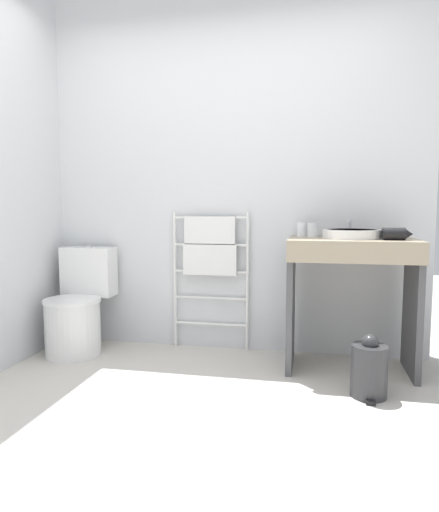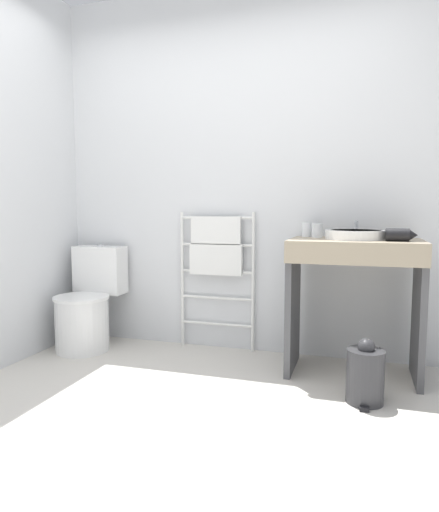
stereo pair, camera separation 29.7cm
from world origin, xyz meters
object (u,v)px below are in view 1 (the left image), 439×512
(towel_radiator, at_px, (210,254))
(sink_basin, at_px, (352,234))
(cup_near_edge, at_px, (313,230))
(trash_bin, at_px, (369,369))
(toilet, at_px, (78,310))
(hair_dryer, at_px, (395,234))
(cup_near_wall, at_px, (302,229))

(towel_radiator, xyz_separation_m, sink_basin, (1.01, -0.22, 0.18))
(cup_near_edge, height_order, trash_bin, cup_near_edge)
(toilet, relative_size, cup_near_edge, 8.18)
(trash_bin, bearing_deg, sink_basin, 99.58)
(toilet, distance_m, towel_radiator, 1.07)
(towel_radiator, height_order, hair_dryer, towel_radiator)
(toilet, bearing_deg, sink_basin, 1.35)
(cup_near_wall, distance_m, cup_near_edge, 0.09)
(cup_near_wall, height_order, hair_dryer, cup_near_wall)
(towel_radiator, height_order, sink_basin, towel_radiator)
(toilet, relative_size, towel_radiator, 0.75)
(toilet, height_order, towel_radiator, towel_radiator)
(cup_near_edge, distance_m, hair_dryer, 0.55)
(cup_near_wall, relative_size, hair_dryer, 0.55)
(towel_radiator, relative_size, cup_near_edge, 10.89)
(toilet, bearing_deg, hair_dryer, -1.68)
(toilet, distance_m, cup_near_wall, 1.75)
(cup_near_wall, bearing_deg, towel_radiator, 175.81)
(toilet, distance_m, trash_bin, 2.09)
(towel_radiator, height_order, trash_bin, towel_radiator)
(towel_radiator, bearing_deg, cup_near_edge, -8.08)
(towel_radiator, distance_m, cup_near_edge, 0.79)
(cup_near_wall, distance_m, hair_dryer, 0.64)
(hair_dryer, bearing_deg, towel_radiator, 165.19)
(hair_dryer, bearing_deg, trash_bin, -115.46)
(hair_dryer, bearing_deg, cup_near_wall, 153.92)
(cup_near_edge, height_order, hair_dryer, cup_near_edge)
(toilet, xyz_separation_m, cup_near_edge, (1.71, 0.16, 0.60))
(cup_near_edge, relative_size, hair_dryer, 0.54)
(sink_basin, distance_m, cup_near_wall, 0.37)
(toilet, distance_m, cup_near_edge, 1.82)
(toilet, height_order, sink_basin, sink_basin)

